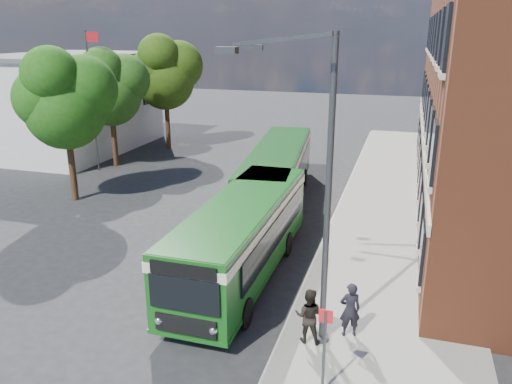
% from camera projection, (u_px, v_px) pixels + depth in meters
% --- Properties ---
extents(ground, '(120.00, 120.00, 0.00)m').
position_uv_depth(ground, '(190.00, 288.00, 18.29)').
color(ground, '#28282B').
rests_on(ground, ground).
extents(pavement, '(6.00, 48.00, 0.15)m').
position_uv_depth(pavement, '(395.00, 228.00, 23.60)').
color(pavement, gray).
rests_on(pavement, ground).
extents(kerb_line, '(0.12, 48.00, 0.01)m').
position_uv_depth(kerb_line, '(331.00, 223.00, 24.47)').
color(kerb_line, beige).
rests_on(kerb_line, ground).
extents(white_building, '(9.40, 13.40, 7.30)m').
position_uv_depth(white_building, '(70.00, 103.00, 38.52)').
color(white_building, silver).
rests_on(white_building, ground).
extents(flagpole, '(0.95, 0.10, 9.00)m').
position_uv_depth(flagpole, '(92.00, 96.00, 32.04)').
color(flagpole, '#3C3F42').
rests_on(flagpole, ground).
extents(street_lamp, '(2.96, 2.38, 9.00)m').
position_uv_depth(street_lamp, '(315.00, 192.00, 13.65)').
color(street_lamp, '#3C3F42').
rests_on(street_lamp, ground).
extents(bus_stop_sign, '(0.35, 0.08, 2.52)m').
position_uv_depth(bus_stop_sign, '(324.00, 346.00, 12.45)').
color(bus_stop_sign, '#3C3F42').
rests_on(bus_stop_sign, ground).
extents(bus_front, '(2.66, 10.41, 3.02)m').
position_uv_depth(bus_front, '(242.00, 232.00, 18.65)').
color(bus_front, '#145716').
rests_on(bus_front, ground).
extents(bus_rear, '(3.96, 12.68, 3.02)m').
position_uv_depth(bus_rear, '(277.00, 170.00, 26.92)').
color(bus_rear, '#174D17').
rests_on(bus_rear, ground).
extents(pedestrian_a, '(0.75, 0.62, 1.75)m').
position_uv_depth(pedestrian_a, '(350.00, 310.00, 14.96)').
color(pedestrian_a, black).
rests_on(pedestrian_a, pavement).
extents(pedestrian_b, '(0.86, 0.68, 1.71)m').
position_uv_depth(pedestrian_b, '(309.00, 316.00, 14.68)').
color(pedestrian_b, black).
rests_on(pedestrian_b, pavement).
extents(tree_left, '(4.92, 4.68, 8.31)m').
position_uv_depth(tree_left, '(64.00, 98.00, 26.01)').
color(tree_left, '#392315').
rests_on(tree_left, ground).
extents(tree_mid, '(4.75, 4.52, 8.02)m').
position_uv_depth(tree_mid, '(110.00, 86.00, 33.09)').
color(tree_mid, '#392315').
rests_on(tree_mid, ground).
extents(tree_right, '(5.22, 4.96, 8.81)m').
position_uv_depth(tree_right, '(165.00, 72.00, 38.02)').
color(tree_right, '#392315').
rests_on(tree_right, ground).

